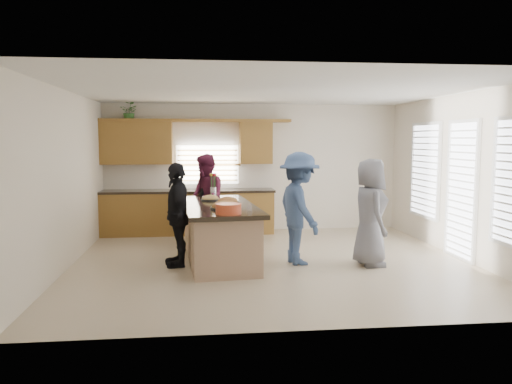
{
  "coord_description": "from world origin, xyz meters",
  "views": [
    {
      "loc": [
        -1.14,
        -8.03,
        2.02
      ],
      "look_at": [
        -0.23,
        0.22,
        1.15
      ],
      "focal_mm": 35.0,
      "sensor_mm": 36.0,
      "label": 1
    }
  ],
  "objects": [
    {
      "name": "clear_cup",
      "position": [
        -0.42,
        -0.63,
        1.01
      ],
      "size": [
        0.07,
        0.07,
        0.11
      ],
      "primitive_type": "cylinder",
      "color": "white",
      "rests_on": "island"
    },
    {
      "name": "woman_left_mid",
      "position": [
        -1.06,
        1.73,
        0.88
      ],
      "size": [
        0.86,
        1.0,
        1.75
      ],
      "primitive_type": "imported",
      "rotation": [
        0.0,
        0.0,
        -1.3
      ],
      "color": "#5C1B35",
      "rests_on": "ground"
    },
    {
      "name": "woman_right_front",
      "position": [
        1.54,
        -0.37,
        0.86
      ],
      "size": [
        0.55,
        0.85,
        1.72
      ],
      "primitive_type": "imported",
      "rotation": [
        0.0,
        0.0,
        1.56
      ],
      "color": "slate",
      "rests_on": "ground"
    },
    {
      "name": "room_shell",
      "position": [
        0.0,
        0.0,
        1.9
      ],
      "size": [
        6.52,
        6.02,
        2.81
      ],
      "color": "silver",
      "rests_on": "ground"
    },
    {
      "name": "platter_mid",
      "position": [
        -0.7,
        0.39,
        0.98
      ],
      "size": [
        0.38,
        0.38,
        0.15
      ],
      "color": "black",
      "rests_on": "island"
    },
    {
      "name": "potted_plant",
      "position": [
        -2.62,
        2.82,
        2.6
      ],
      "size": [
        0.45,
        0.42,
        0.41
      ],
      "primitive_type": "imported",
      "rotation": [
        0.0,
        0.0,
        -0.32
      ],
      "color": "#3C752F",
      "rests_on": "back_cabinetry"
    },
    {
      "name": "platter_back",
      "position": [
        -0.99,
        0.8,
        0.98
      ],
      "size": [
        0.33,
        0.33,
        0.13
      ],
      "color": "black",
      "rests_on": "island"
    },
    {
      "name": "woman_right_back",
      "position": [
        0.44,
        -0.13,
        0.91
      ],
      "size": [
        0.89,
        1.29,
        1.83
      ],
      "primitive_type": "imported",
      "rotation": [
        0.0,
        0.0,
        1.77
      ],
      "color": "#384F7A",
      "rests_on": "ground"
    },
    {
      "name": "flower_vase",
      "position": [
        -0.92,
        1.47,
        1.18
      ],
      "size": [
        0.14,
        0.14,
        0.44
      ],
      "color": "silver",
      "rests_on": "island"
    },
    {
      "name": "back_cabinetry",
      "position": [
        -1.47,
        2.73,
        0.91
      ],
      "size": [
        4.08,
        0.66,
        2.46
      ],
      "color": "brown",
      "rests_on": "ground"
    },
    {
      "name": "right_wall_glazing",
      "position": [
        3.22,
        -0.13,
        1.34
      ],
      "size": [
        0.06,
        4.0,
        2.25
      ],
      "color": "white",
      "rests_on": "ground"
    },
    {
      "name": "salad_bowl",
      "position": [
        -0.76,
        -0.88,
        1.03
      ],
      "size": [
        0.37,
        0.37,
        0.15
      ],
      "color": "#D94B27",
      "rests_on": "island"
    },
    {
      "name": "woman_left_front",
      "position": [
        -1.53,
        -0.05,
        0.83
      ],
      "size": [
        0.55,
        1.03,
        1.66
      ],
      "primitive_type": "imported",
      "rotation": [
        0.0,
        0.0,
        -1.42
      ],
      "color": "black",
      "rests_on": "ground"
    },
    {
      "name": "island",
      "position": [
        -0.86,
        0.22,
        0.45
      ],
      "size": [
        1.38,
        2.79,
        0.95
      ],
      "rotation": [
        0.0,
        0.0,
        0.09
      ],
      "color": "tan",
      "rests_on": "ground"
    },
    {
      "name": "woman_left_back",
      "position": [
        -1.09,
        1.99,
        0.75
      ],
      "size": [
        0.44,
        0.59,
        1.5
      ],
      "primitive_type": "imported",
      "rotation": [
        0.0,
        0.0,
        -1.72
      ],
      "color": "black",
      "rests_on": "ground"
    },
    {
      "name": "platter_front",
      "position": [
        -0.77,
        -0.3,
        0.98
      ],
      "size": [
        0.49,
        0.49,
        0.2
      ],
      "color": "black",
      "rests_on": "island"
    },
    {
      "name": "floor",
      "position": [
        0.0,
        0.0,
        0.0
      ],
      "size": [
        6.5,
        6.5,
        0.0
      ],
      "primitive_type": "plane",
      "color": "#BEAB8D",
      "rests_on": "ground"
    },
    {
      "name": "plate_stack",
      "position": [
        -1.02,
        1.05,
        0.97
      ],
      "size": [
        0.21,
        0.21,
        0.04
      ],
      "primitive_type": "cylinder",
      "color": "#BF95D8",
      "rests_on": "island"
    }
  ]
}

